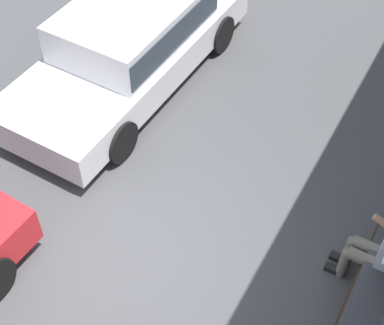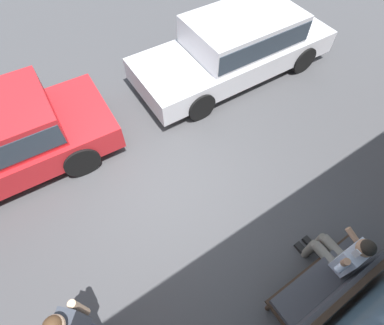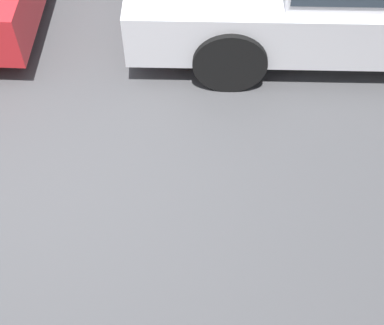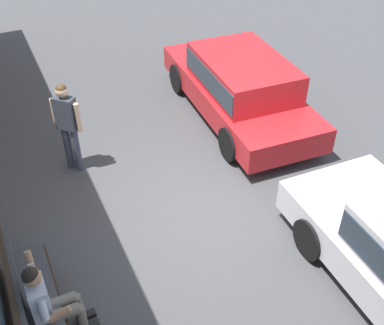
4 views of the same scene
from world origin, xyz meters
name	(u,v)px [view 1 (image 1 of 4)]	position (x,y,z in m)	size (l,w,h in m)	color
ground_plane	(124,266)	(0.00, 0.00, 0.00)	(60.00, 60.00, 0.00)	#424244
person_on_phone	(382,247)	(-1.27, 2.68, 0.69)	(0.73, 0.74, 1.32)	#6B665B
parked_car_near	(131,40)	(-3.06, -1.82, 0.75)	(4.72, 1.96, 1.37)	silver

